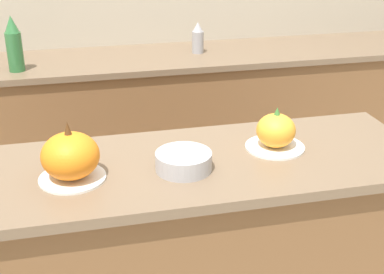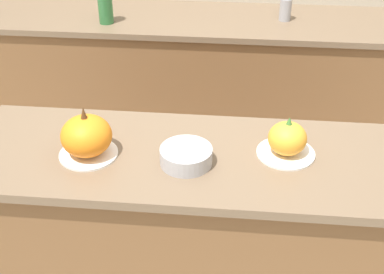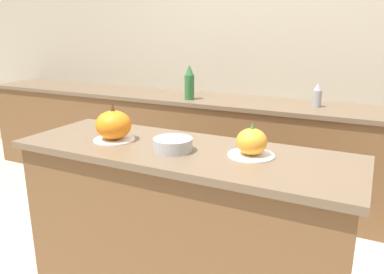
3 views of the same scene
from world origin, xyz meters
TOP-DOWN VIEW (x-y plane):
  - wall_back at (0.00, 1.80)m, footprint 8.00×0.06m
  - kitchen_island at (0.00, 0.00)m, footprint 1.69×0.58m
  - back_counter at (0.00, 1.47)m, footprint 6.00×0.60m
  - pumpkin_cake_left at (-0.38, -0.03)m, footprint 0.21×0.21m
  - pumpkin_cake_right at (0.34, 0.04)m, footprint 0.21×0.21m
  - bottle_tall at (-0.64, 1.34)m, footprint 0.08×0.08m
  - bottle_short at (0.40, 1.48)m, footprint 0.07×0.07m
  - mixing_bowl at (-0.02, -0.05)m, footprint 0.19×0.19m

SIDE VIEW (x-z plane):
  - back_counter at x=0.00m, z-range 0.00..0.89m
  - kitchen_island at x=0.00m, z-range 0.00..0.91m
  - mixing_bowl at x=-0.02m, z-range 0.91..0.97m
  - pumpkin_cake_right at x=0.34m, z-range 0.89..1.05m
  - bottle_short at x=0.40m, z-range 0.88..1.07m
  - pumpkin_cake_left at x=-0.38m, z-range 0.89..1.09m
  - bottle_tall at x=-0.64m, z-range 0.88..1.18m
  - wall_back at x=0.00m, z-range 0.00..2.50m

